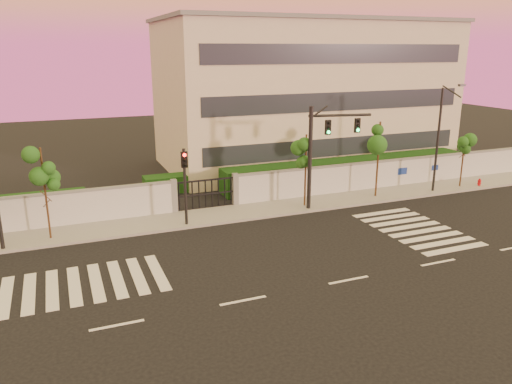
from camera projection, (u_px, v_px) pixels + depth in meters
ground at (349, 280)px, 22.09m from camera, size 120.00×120.00×0.00m
sidewalk at (259, 210)px, 31.42m from camera, size 60.00×3.00×0.15m
perimeter_wall at (251, 189)px, 32.51m from camera, size 60.00×0.36×2.20m
hedge_row at (251, 181)px, 35.41m from camera, size 41.00×4.25×1.80m
institutional_building at (304, 93)px, 43.21m from camera, size 24.40×12.40×12.25m
road_markings at (281, 254)px, 24.86m from camera, size 57.00×7.62×0.02m
street_tree_c at (43, 173)px, 25.65m from camera, size 1.32×1.05×5.05m
street_tree_d at (306, 154)px, 31.24m from camera, size 1.46×1.17×4.75m
street_tree_e at (379, 142)px, 33.23m from camera, size 1.63×1.30×5.23m
street_tree_f at (464, 149)px, 35.86m from camera, size 1.35×1.08×3.95m
traffic_signal_main at (322, 145)px, 30.77m from camera, size 4.11×1.01×6.55m
traffic_signal_secondary at (185, 178)px, 27.94m from camera, size 0.35×0.34×4.56m
streetlight_east at (440, 135)px, 34.21m from camera, size 0.46×1.85×7.68m
fire_hydrant at (479, 183)px, 36.70m from camera, size 0.27×0.26×0.69m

